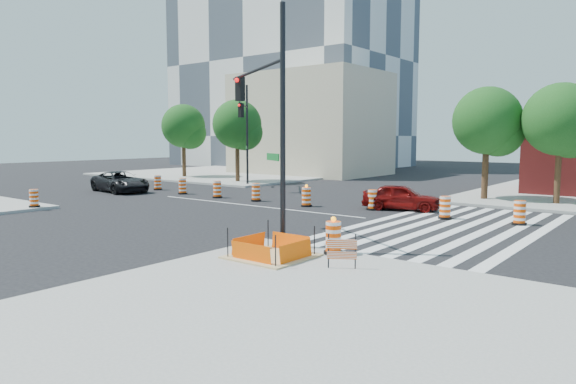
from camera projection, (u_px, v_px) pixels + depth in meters
name	position (u px, v px, depth m)	size (l,w,h in m)	color
ground	(251.00, 206.00, 27.62)	(120.00, 120.00, 0.00)	black
sidewalk_nw	(240.00, 173.00, 52.76)	(22.00, 22.00, 0.15)	gray
crosswalk_east	(450.00, 227.00, 20.87)	(6.75, 13.50, 0.01)	silver
lane_centerline	(251.00, 206.00, 27.62)	(14.00, 0.12, 0.01)	silver
excavation_pit	(272.00, 255.00, 15.03)	(2.20, 2.20, 0.90)	tan
beige_midrise	(310.00, 124.00, 51.67)	(14.00, 10.00, 10.00)	#B8AC8C
red_coupe	(401.00, 197.00, 25.90)	(1.56, 3.87, 1.32)	#5D0907
dark_suv	(120.00, 182.00, 34.59)	(2.30, 5.00, 1.39)	black
signal_pole_se	(266.00, 107.00, 17.42)	(5.02, 3.04, 7.60)	black
signal_pole_nw	(245.00, 125.00, 37.21)	(3.57, 4.52, 7.45)	black
pit_drum	(333.00, 239.00, 15.38)	(0.58, 0.58, 1.14)	black
sw_corner_drum	(34.00, 199.00, 25.87)	(0.53, 0.53, 0.90)	black
barricade	(342.00, 249.00, 13.67)	(0.70, 0.45, 0.94)	#F74A05
tree_north_a	(184.00, 129.00, 46.42)	(3.95, 3.93, 6.68)	#382314
tree_north_b	(238.00, 127.00, 41.24)	(3.96, 3.95, 6.71)	#382314
tree_north_c	(488.00, 125.00, 29.17)	(3.89, 3.85, 6.54)	#382314
tree_north_d	(562.00, 124.00, 26.99)	(3.84, 3.84, 6.53)	#382314
median_drum_0	(158.00, 183.00, 35.95)	(0.60, 0.60, 1.02)	black
median_drum_1	(183.00, 187.00, 33.30)	(0.60, 0.60, 1.02)	black
median_drum_2	(217.00, 190.00, 31.20)	(0.60, 0.60, 1.02)	black
median_drum_3	(256.00, 193.00, 29.50)	(0.60, 0.60, 1.02)	black
median_drum_4	(306.00, 197.00, 27.22)	(0.60, 0.60, 1.18)	black
median_drum_5	(373.00, 201.00, 25.91)	(0.60, 0.60, 1.02)	black
median_drum_6	(445.00, 208.00, 23.02)	(0.60, 0.60, 1.02)	black
median_drum_7	(520.00, 214.00, 21.42)	(0.60, 0.60, 1.02)	black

